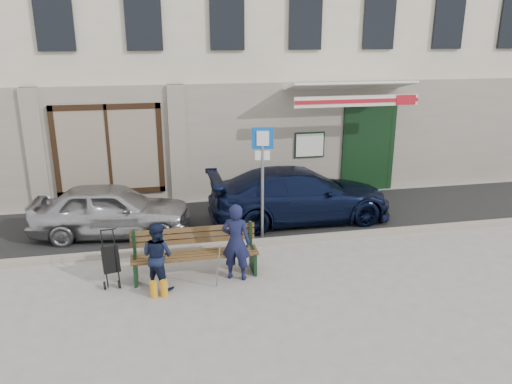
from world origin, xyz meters
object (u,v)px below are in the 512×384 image
object	(u,v)px
woman	(158,256)
stroller	(111,261)
bench	(193,254)
car_silver	(111,210)
parking_sign	(262,166)
man	(236,242)
car_navy	(300,195)

from	to	relation	value
woman	stroller	bearing A→B (deg)	19.30
bench	stroller	distance (m)	1.50
woman	car_silver	bearing A→B (deg)	-30.42
parking_sign	man	xyz separation A→B (m)	(-0.91, -1.84, -0.95)
car_navy	bench	distance (m)	3.84
man	stroller	world-z (taller)	man
bench	woman	bearing A→B (deg)	-153.94
car_silver	stroller	bearing A→B (deg)	-169.68
car_navy	stroller	xyz separation A→B (m)	(-4.38, -2.54, -0.20)
bench	stroller	size ratio (longest dim) A/B	2.31
parking_sign	bench	bearing A→B (deg)	-126.98
car_silver	car_navy	world-z (taller)	car_navy
man	car_silver	bearing A→B (deg)	-25.58
parking_sign	stroller	world-z (taller)	parking_sign
car_navy	man	size ratio (longest dim) A/B	3.04
stroller	woman	bearing A→B (deg)	-33.79
woman	stroller	size ratio (longest dim) A/B	1.22
car_silver	man	xyz separation A→B (m)	(2.44, -2.72, 0.14)
car_silver	man	bearing A→B (deg)	-131.02
car_navy	parking_sign	world-z (taller)	parking_sign
parking_sign	woman	size ratio (longest dim) A/B	2.01
car_silver	car_navy	size ratio (longest dim) A/B	0.79
man	stroller	size ratio (longest dim) A/B	1.44
car_navy	woman	distance (m)	4.54
car_silver	stroller	size ratio (longest dim) A/B	3.45
parking_sign	bench	world-z (taller)	parking_sign
car_silver	parking_sign	xyz separation A→B (m)	(3.35, -0.89, 1.09)
parking_sign	woman	world-z (taller)	parking_sign
bench	woman	size ratio (longest dim) A/B	1.89
man	woman	size ratio (longest dim) A/B	1.18
man	parking_sign	bearing A→B (deg)	-93.76
parking_sign	woman	bearing A→B (deg)	-130.97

